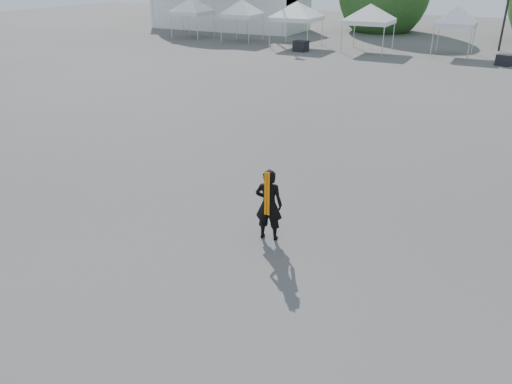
% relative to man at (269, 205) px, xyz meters
% --- Properties ---
extents(ground, '(120.00, 120.00, 0.00)m').
position_rel_man_xyz_m(ground, '(-0.01, 1.22, -0.87)').
color(ground, '#474442').
rests_on(ground, ground).
extents(marquee, '(15.00, 6.25, 4.23)m').
position_rel_man_xyz_m(marquee, '(-22.01, 36.22, 1.10)').
color(marquee, white).
rests_on(marquee, ground).
extents(tent_a, '(4.11, 4.11, 3.88)m').
position_rel_man_xyz_m(tent_a, '(-21.55, 28.97, 2.19)').
color(tent_a, silver).
rests_on(tent_a, ground).
extents(tent_b, '(3.91, 3.91, 3.88)m').
position_rel_man_xyz_m(tent_b, '(-16.43, 28.65, 2.19)').
color(tent_b, silver).
rests_on(tent_b, ground).
extents(tent_c, '(4.71, 4.71, 3.88)m').
position_rel_man_xyz_m(tent_c, '(-11.44, 28.39, 2.19)').
color(tent_c, silver).
rests_on(tent_c, ground).
extents(tent_d, '(4.60, 4.60, 3.88)m').
position_rel_man_xyz_m(tent_d, '(-5.79, 28.62, 2.19)').
color(tent_d, silver).
rests_on(tent_d, ground).
extents(tent_e, '(3.73, 3.73, 3.88)m').
position_rel_man_xyz_m(tent_e, '(0.09, 29.54, 2.18)').
color(tent_e, silver).
rests_on(tent_e, ground).
extents(man, '(0.71, 0.54, 1.74)m').
position_rel_man_xyz_m(man, '(0.00, 0.00, 0.00)').
color(man, black).
rests_on(man, ground).
extents(crate_west, '(1.12, 0.94, 0.77)m').
position_rel_man_xyz_m(crate_west, '(-10.09, 26.13, -0.49)').
color(crate_west, black).
rests_on(crate_west, ground).
extents(crate_mid, '(1.07, 0.94, 0.70)m').
position_rel_man_xyz_m(crate_mid, '(3.65, 26.76, -0.52)').
color(crate_mid, black).
rests_on(crate_mid, ground).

